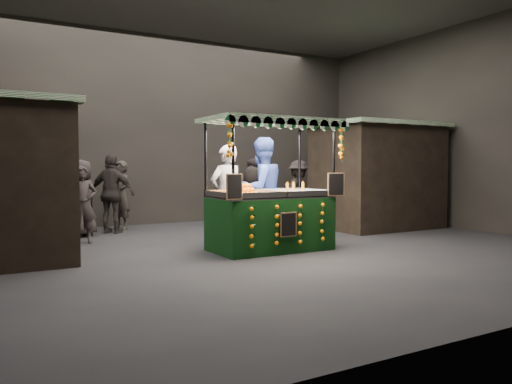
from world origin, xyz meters
TOP-DOWN VIEW (x-y plane):
  - ground at (0.00, 0.00)m, footprint 12.00×12.00m
  - market_hall at (0.00, 0.00)m, footprint 12.10×10.10m
  - neighbour_stall_right at (4.40, 1.50)m, footprint 3.00×2.20m
  - juice_stall at (0.34, -0.10)m, footprint 2.47×1.45m
  - vendor_grey at (-0.15, 0.76)m, footprint 0.77×0.57m
  - vendor_blue at (0.65, 0.80)m, footprint 1.11×0.91m
  - shopper_0 at (-2.51, 2.46)m, footprint 0.61×0.44m
  - shopper_1 at (1.58, 2.68)m, footprint 1.05×1.06m
  - shopper_2 at (-1.63, 3.69)m, footprint 1.11×1.02m
  - shopper_3 at (3.06, 2.97)m, footprint 1.26×1.14m
  - shopper_4 at (-2.35, 3.41)m, footprint 0.98×0.89m
  - shopper_5 at (1.32, 2.36)m, footprint 1.04×1.49m
  - shopper_6 at (-1.29, 4.22)m, footprint 0.58×0.71m

SIDE VIEW (x-z plane):
  - ground at x=0.00m, z-range 0.00..0.00m
  - juice_stall at x=0.34m, z-range -0.46..1.94m
  - shopper_0 at x=-2.51m, z-range 0.00..1.55m
  - shopper_5 at x=1.32m, z-range 0.00..1.55m
  - shopper_6 at x=-1.29m, z-range 0.00..1.67m
  - shopper_4 at x=-2.35m, z-range 0.00..1.68m
  - shopper_3 at x=3.06m, z-range 0.00..1.70m
  - shopper_1 at x=1.58m, z-range 0.00..1.73m
  - shopper_2 at x=-1.63m, z-range 0.00..1.82m
  - vendor_grey at x=-0.15m, z-range 0.00..1.95m
  - vendor_blue at x=0.65m, z-range 0.00..2.12m
  - neighbour_stall_right at x=4.40m, z-range 0.01..2.61m
  - market_hall at x=0.00m, z-range 0.86..5.91m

